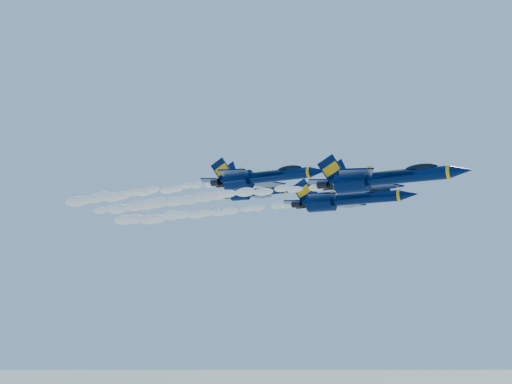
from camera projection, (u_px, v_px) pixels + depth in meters
The scene contains 8 objects.
jet_lead at pixel (382, 178), 64.62m from camera, with size 17.39×14.26×6.46m.
smoke_trail_jet_lead at pixel (205, 198), 76.36m from camera, with size 33.62×1.80×1.62m, color white.
jet_second at pixel (345, 199), 76.83m from camera, with size 17.42×14.29×6.47m.
smoke_trail_jet_second at pixel (198, 214), 88.58m from camera, with size 33.62×1.80×1.62m, color white.
jet_third at pixel (260, 177), 88.86m from camera, with size 19.74×16.19×7.33m.
smoke_trail_jet_third at pixel (136, 193), 101.08m from camera, with size 33.62×2.04×1.84m, color white.
jet_fourth at pixel (254, 192), 104.80m from camera, with size 15.36×12.60×5.71m.
smoke_trail_jet_fourth at pixel (155, 204), 116.12m from camera, with size 33.62×1.59×1.43m, color white.
Camera 1 is at (38.92, -74.82, 138.10)m, focal length 40.00 mm.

